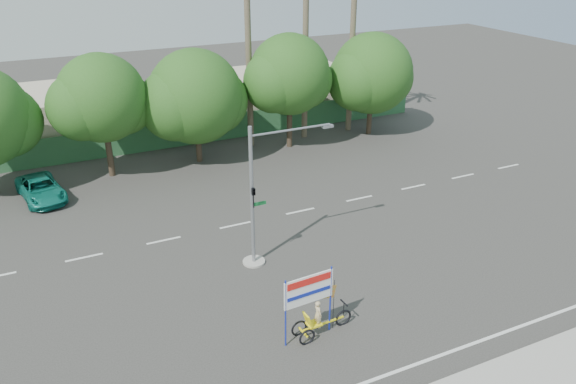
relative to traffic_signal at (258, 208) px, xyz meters
name	(u,v)px	position (x,y,z in m)	size (l,w,h in m)	color
ground	(339,293)	(2.20, -3.98, -2.92)	(120.00, 120.00, 0.00)	#33302D
fence	(198,131)	(2.20, 17.52, -1.92)	(38.00, 0.08, 2.00)	#336B3D
building_left	(50,119)	(-7.80, 22.02, -0.92)	(12.00, 8.00, 4.00)	beige
building_right	(271,94)	(10.20, 22.02, -1.12)	(14.00, 8.00, 3.60)	beige
tree_left	(101,101)	(-4.85, 14.02, 2.14)	(6.66, 5.60, 8.07)	#473828
tree_center	(195,99)	(1.14, 14.02, 1.55)	(7.62, 6.40, 7.85)	#473828
tree_right	(289,77)	(8.15, 14.02, 2.32)	(6.90, 5.80, 8.36)	#473828
tree_far_right	(372,76)	(15.15, 14.02, 1.73)	(7.38, 6.20, 7.94)	#473828
palm_mid	(354,10)	(14.20, 15.52, 6.48)	(3.73, 3.79, 15.45)	#70604C
palm_short	(248,24)	(5.70, 15.52, 5.94)	(3.73, 3.79, 14.45)	#70604C
traffic_signal	(258,208)	(0.00, 0.00, 0.00)	(4.72, 1.10, 7.00)	gray
trike_billboard	(315,310)	(-0.12, -6.06, -1.68)	(3.13, 0.75, 3.08)	black
pickup_truck	(41,189)	(-9.23, 12.10, -2.26)	(2.17, 4.71, 1.31)	#107667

